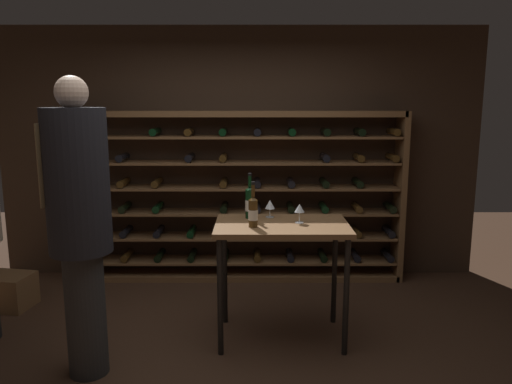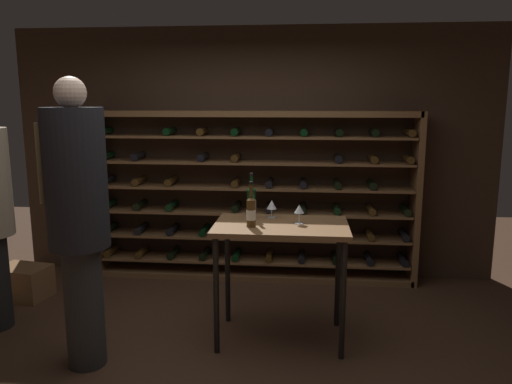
% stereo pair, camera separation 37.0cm
% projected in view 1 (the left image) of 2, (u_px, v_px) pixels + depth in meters
% --- Properties ---
extents(ground_plane, '(9.87, 9.87, 0.00)m').
position_uv_depth(ground_plane, '(230.00, 358.00, 3.71)').
color(ground_plane, '#472D1E').
extents(back_wall, '(5.16, 0.10, 2.67)m').
position_uv_depth(back_wall, '(238.00, 154.00, 5.37)').
color(back_wall, '#3D2B1E').
rests_on(back_wall, ground).
extents(wine_rack, '(3.43, 0.32, 1.80)m').
position_uv_depth(wine_rack, '(240.00, 198.00, 5.25)').
color(wine_rack, brown).
rests_on(wine_rack, ground).
extents(tasting_table, '(1.04, 0.66, 0.95)m').
position_uv_depth(tasting_table, '(281.00, 238.00, 3.90)').
color(tasting_table, brown).
rests_on(tasting_table, ground).
extents(person_guest_khaki, '(0.42, 0.42, 2.06)m').
position_uv_depth(person_guest_khaki, '(78.00, 215.00, 3.31)').
color(person_guest_khaki, '#2D2D2D').
rests_on(person_guest_khaki, ground).
extents(wine_crate, '(0.53, 0.42, 0.31)m').
position_uv_depth(wine_crate, '(4.00, 291.00, 4.61)').
color(wine_crate, brown).
rests_on(wine_crate, ground).
extents(wine_bottle_amber_reserve, '(0.08, 0.08, 0.37)m').
position_uv_depth(wine_bottle_amber_reserve, '(249.00, 202.00, 4.03)').
color(wine_bottle_amber_reserve, black).
rests_on(wine_bottle_amber_reserve, tasting_table).
extents(wine_bottle_red_label, '(0.07, 0.07, 0.35)m').
position_uv_depth(wine_bottle_red_label, '(252.00, 211.00, 3.75)').
color(wine_bottle_red_label, '#4C3314').
rests_on(wine_bottle_red_label, tasting_table).
extents(wine_glass_stemmed_center, '(0.08, 0.08, 0.15)m').
position_uv_depth(wine_glass_stemmed_center, '(298.00, 209.00, 3.88)').
color(wine_glass_stemmed_center, silver).
rests_on(wine_glass_stemmed_center, tasting_table).
extents(wine_glass_stemmed_right, '(0.08, 0.08, 0.15)m').
position_uv_depth(wine_glass_stemmed_right, '(269.00, 205.00, 4.06)').
color(wine_glass_stemmed_right, silver).
rests_on(wine_glass_stemmed_right, tasting_table).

